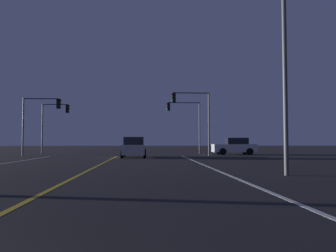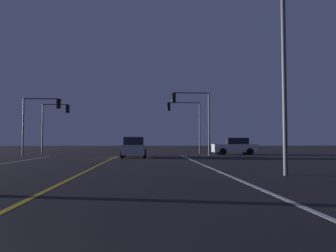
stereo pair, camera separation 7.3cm
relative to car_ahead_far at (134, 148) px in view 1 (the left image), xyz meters
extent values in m
cube|color=silver|center=(4.31, -15.07, -0.82)|extent=(0.16, 34.86, 0.01)
cube|color=gold|center=(-1.62, -15.07, -0.82)|extent=(0.16, 34.86, 0.01)
cylinder|color=black|center=(-0.90, 1.41, -0.48)|extent=(0.22, 0.68, 0.68)
cylinder|color=black|center=(0.90, 1.41, -0.48)|extent=(0.22, 0.68, 0.68)
cylinder|color=black|center=(-0.90, -1.29, -0.48)|extent=(0.22, 0.68, 0.68)
cylinder|color=black|center=(0.90, -1.29, -0.48)|extent=(0.22, 0.68, 0.68)
cube|color=#B7BABF|center=(0.00, 0.06, -0.16)|extent=(1.80, 4.30, 0.80)
cube|color=black|center=(0.00, -0.19, 0.56)|extent=(1.60, 2.10, 0.64)
cube|color=red|center=(-0.60, -2.04, -0.06)|extent=(0.24, 0.08, 0.16)
cube|color=red|center=(0.60, -2.04, -0.06)|extent=(0.24, 0.08, 0.16)
cylinder|color=black|center=(8.54, 4.29, -0.48)|extent=(0.68, 0.22, 0.68)
cylinder|color=black|center=(8.54, 6.09, -0.48)|extent=(0.68, 0.22, 0.68)
cylinder|color=black|center=(11.24, 4.29, -0.48)|extent=(0.68, 0.22, 0.68)
cylinder|color=black|center=(11.24, 6.09, -0.48)|extent=(0.68, 0.22, 0.68)
cube|color=silver|center=(9.89, 5.19, -0.16)|extent=(4.30, 1.80, 0.80)
cube|color=black|center=(10.14, 5.19, 0.56)|extent=(2.10, 1.60, 0.64)
cube|color=red|center=(11.99, 4.59, -0.06)|extent=(0.08, 0.24, 0.16)
cube|color=red|center=(11.99, 5.79, -0.06)|extent=(0.08, 0.24, 0.16)
cylinder|color=#4C4C51|center=(6.89, 2.86, 2.15)|extent=(0.14, 0.14, 5.95)
cylinder|color=#4C4C51|center=(5.25, 2.86, 5.08)|extent=(3.28, 0.10, 0.10)
cube|color=black|center=(3.61, 2.86, 4.63)|extent=(0.28, 0.36, 0.90)
sphere|color=#3A0605|center=(3.45, 2.86, 4.93)|extent=(0.20, 0.20, 0.20)
sphere|color=#3C2706|center=(3.45, 2.86, 4.63)|extent=(0.20, 0.20, 0.20)
sphere|color=#19E059|center=(3.45, 2.86, 4.33)|extent=(0.20, 0.20, 0.20)
cylinder|color=#4C4C51|center=(-10.14, 2.86, 1.82)|extent=(0.14, 0.14, 5.29)
cylinder|color=#4C4C51|center=(-8.58, 2.86, 4.42)|extent=(3.12, 0.10, 0.10)
cube|color=black|center=(-7.02, 2.86, 3.97)|extent=(0.28, 0.36, 0.90)
sphere|color=#3A0605|center=(-6.86, 2.86, 4.27)|extent=(0.20, 0.20, 0.20)
sphere|color=#3C2706|center=(-6.86, 2.86, 3.97)|extent=(0.20, 0.20, 0.20)
sphere|color=#19E059|center=(-6.86, 2.86, 3.67)|extent=(0.20, 0.20, 0.20)
cylinder|color=#4C4C51|center=(6.89, 8.36, 2.02)|extent=(0.14, 0.14, 5.68)
cylinder|color=#4C4C51|center=(5.19, 8.36, 4.80)|extent=(3.41, 0.10, 0.10)
cube|color=black|center=(3.48, 8.36, 4.35)|extent=(0.28, 0.36, 0.90)
sphere|color=#3A0605|center=(3.32, 8.36, 4.65)|extent=(0.20, 0.20, 0.20)
sphere|color=#3C2706|center=(3.32, 8.36, 4.35)|extent=(0.20, 0.20, 0.20)
sphere|color=#19E059|center=(3.32, 8.36, 4.05)|extent=(0.20, 0.20, 0.20)
cylinder|color=#4C4C51|center=(-10.14, 8.36, 1.86)|extent=(0.14, 0.14, 5.37)
cylinder|color=#4C4C51|center=(-8.83, 8.36, 4.50)|extent=(2.62, 0.10, 0.10)
cube|color=black|center=(-7.52, 8.36, 4.05)|extent=(0.28, 0.36, 0.90)
sphere|color=#3A0605|center=(-7.36, 8.36, 4.35)|extent=(0.20, 0.20, 0.20)
sphere|color=#3C2706|center=(-7.36, 8.36, 4.05)|extent=(0.20, 0.20, 0.20)
sphere|color=#19E059|center=(-7.36, 8.36, 3.75)|extent=(0.20, 0.20, 0.20)
cylinder|color=#4C4C51|center=(6.56, -15.02, 3.54)|extent=(0.18, 0.18, 8.73)
camera|label=1|loc=(1.05, -27.72, 0.52)|focal=35.21mm
camera|label=2|loc=(1.12, -27.72, 0.52)|focal=35.21mm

